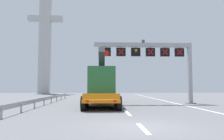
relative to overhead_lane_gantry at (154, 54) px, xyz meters
name	(u,v)px	position (x,y,z in m)	size (l,w,h in m)	color
ground	(141,127)	(-3.92, -13.74, -5.29)	(112.00, 112.00, 0.00)	#5B5B60
lane_markings	(116,101)	(-3.91, 4.87, -5.29)	(0.20, 51.83, 0.01)	silver
edge_line_right	(182,105)	(2.28, -1.74, -5.29)	(0.20, 63.00, 0.01)	silver
overhead_lane_gantry	(154,54)	(0.00, 0.00, 0.00)	(10.83, 0.90, 6.85)	#9EA0A5
heavy_haul_truck_orange	(102,85)	(-5.67, 0.29, -3.31)	(3.05, 14.07, 5.30)	orange
guardrail_left	(44,100)	(-11.30, -1.81, -4.73)	(0.13, 27.86, 0.76)	#999EA3
bridge_pylon_distant	(45,31)	(-20.72, 35.62, 11.12)	(9.00, 2.00, 32.05)	#B7B7B2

